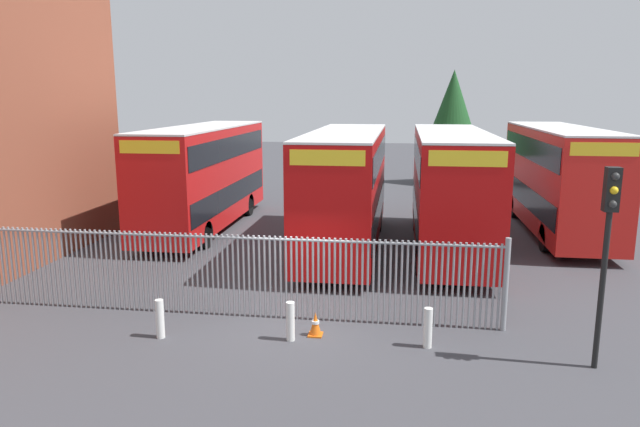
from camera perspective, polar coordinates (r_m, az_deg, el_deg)
ground_plane at (r=22.96m, az=1.41°, el=-2.93°), size 100.00×100.00×0.00m
palisade_fence at (r=15.44m, az=-8.96°, el=-5.71°), size 14.12×0.14×2.35m
double_decker_bus_near_gate at (r=21.81m, az=2.53°, el=2.79°), size 2.54×10.81×4.42m
double_decker_bus_behind_fence_left at (r=25.70m, az=-11.21°, el=3.90°), size 2.54×10.81×4.42m
double_decker_bus_behind_fence_right at (r=22.11m, az=12.60°, el=2.65°), size 2.54×10.81×4.42m
double_decker_bus_far_back at (r=26.33m, az=22.21°, el=3.45°), size 2.54×10.81×4.42m
bollard_near_left at (r=14.64m, az=-15.36°, el=-9.89°), size 0.20×0.20×0.95m
bollard_center_front at (r=14.00m, az=-2.90°, el=-10.47°), size 0.20×0.20×0.95m
bollard_near_right at (r=13.84m, az=10.49°, el=-10.92°), size 0.20×0.20×0.95m
traffic_cone_by_gate at (r=14.32m, az=-0.45°, el=-10.75°), size 0.34×0.34×0.59m
traffic_light_kerbside at (r=13.23m, az=26.29°, el=-1.59°), size 0.28×0.33×4.30m
tree_tall_back at (r=39.19m, az=12.84°, el=9.65°), size 3.72×3.72×7.34m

